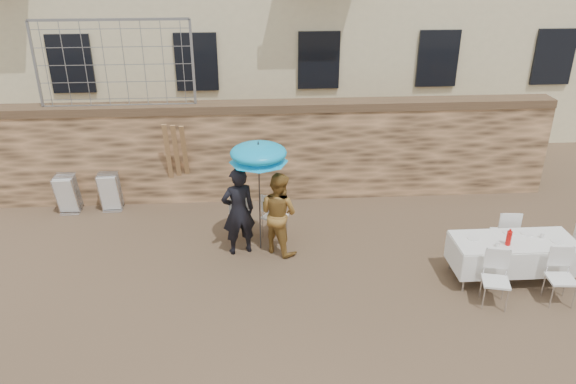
{
  "coord_description": "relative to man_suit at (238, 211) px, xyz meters",
  "views": [
    {
      "loc": [
        -0.21,
        -6.8,
        5.65
      ],
      "look_at": [
        0.4,
        2.2,
        1.4
      ],
      "focal_mm": 35.0,
      "sensor_mm": 36.0,
      "label": 1
    }
  ],
  "objects": [
    {
      "name": "table_chair_front_right",
      "position": [
        5.28,
        -1.97,
        -0.39
      ],
      "size": [
        0.52,
        0.52,
        0.96
      ],
      "primitive_type": null,
      "rotation": [
        0.0,
        0.0,
        -0.09
      ],
      "color": "white",
      "rests_on": "ground"
    },
    {
      "name": "ground",
      "position": [
        0.5,
        -2.54,
        -0.87
      ],
      "size": [
        80.0,
        80.0,
        0.0
      ],
      "primitive_type": "plane",
      "color": "brown",
      "rests_on": "ground"
    },
    {
      "name": "couple_chair_right",
      "position": [
        0.7,
        0.55,
        -0.39
      ],
      "size": [
        0.66,
        0.66,
        0.96
      ],
      "primitive_type": null,
      "rotation": [
        0.0,
        0.0,
        2.56
      ],
      "color": "white",
      "rests_on": "ground"
    },
    {
      "name": "chair_stack_left",
      "position": [
        -3.72,
        2.06,
        -0.41
      ],
      "size": [
        0.46,
        0.47,
        0.92
      ],
      "primitive_type": null,
      "color": "white",
      "rests_on": "ground"
    },
    {
      "name": "umbrella",
      "position": [
        0.4,
        0.1,
        1.05
      ],
      "size": [
        1.08,
        1.08,
        2.04
      ],
      "color": "#3F3F44",
      "rests_on": "ground"
    },
    {
      "name": "chain_link_fence",
      "position": [
        -2.5,
        2.46,
        2.23
      ],
      "size": [
        3.2,
        0.06,
        1.8
      ],
      "primitive_type": null,
      "color": "gray",
      "rests_on": "stone_wall"
    },
    {
      "name": "stone_wall",
      "position": [
        0.5,
        2.46,
        0.23
      ],
      "size": [
        13.0,
        0.5,
        2.2
      ],
      "primitive_type": "cube",
      "color": "#916B48",
      "rests_on": "ground"
    },
    {
      "name": "woman_dress",
      "position": [
        0.75,
        0.0,
        -0.06
      ],
      "size": [
        0.99,
        0.98,
        1.62
      ],
      "primitive_type": "imported",
      "rotation": [
        0.0,
        0.0,
        2.4
      ],
      "color": "gold",
      "rests_on": "ground"
    },
    {
      "name": "man_suit",
      "position": [
        0.0,
        0.0,
        0.0
      ],
      "size": [
        0.73,
        0.58,
        1.74
      ],
      "primitive_type": "imported",
      "rotation": [
        0.0,
        0.0,
        3.44
      ],
      "color": "black",
      "rests_on": "ground"
    },
    {
      "name": "couple_chair_left",
      "position": [
        0.0,
        0.55,
        -0.39
      ],
      "size": [
        0.5,
        0.5,
        0.96
      ],
      "primitive_type": null,
      "rotation": [
        0.0,
        0.0,
        3.18
      ],
      "color": "white",
      "rests_on": "ground"
    },
    {
      "name": "table_chair_back",
      "position": [
        4.98,
        -0.42,
        -0.39
      ],
      "size": [
        0.52,
        0.52,
        0.96
      ],
      "primitive_type": null,
      "rotation": [
        0.0,
        0.0,
        3.05
      ],
      "color": "white",
      "rests_on": "ground"
    },
    {
      "name": "chair_stack_right",
      "position": [
        -2.82,
        2.06,
        -0.41
      ],
      "size": [
        0.46,
        0.4,
        0.92
      ],
      "primitive_type": null,
      "color": "white",
      "rests_on": "ground"
    },
    {
      "name": "soda_bottle",
      "position": [
        4.58,
        -1.37,
        0.03
      ],
      "size": [
        0.09,
        0.09,
        0.26
      ],
      "primitive_type": "cylinder",
      "color": "red",
      "rests_on": "banquet_table"
    },
    {
      "name": "table_chair_front_left",
      "position": [
        4.18,
        -1.97,
        -0.39
      ],
      "size": [
        0.58,
        0.58,
        0.96
      ],
      "primitive_type": null,
      "rotation": [
        0.0,
        0.0,
        -0.24
      ],
      "color": "white",
      "rests_on": "ground"
    },
    {
      "name": "banquet_table",
      "position": [
        4.78,
        -1.22,
        -0.14
      ],
      "size": [
        2.1,
        0.85,
        0.78
      ],
      "color": "white",
      "rests_on": "ground"
    },
    {
      "name": "wood_planks",
      "position": [
        -1.22,
        2.13,
        0.13
      ],
      "size": [
        0.7,
        0.2,
        2.0
      ],
      "primitive_type": null,
      "color": "#A37749",
      "rests_on": "ground"
    }
  ]
}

